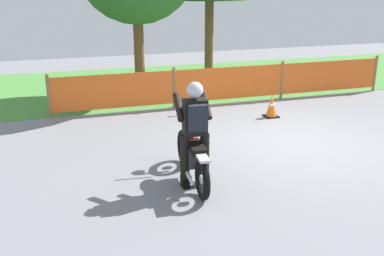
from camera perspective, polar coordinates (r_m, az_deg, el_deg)
name	(u,v)px	position (r m, az deg, el deg)	size (l,w,h in m)	color
ground	(289,142)	(9.45, 12.12, -1.77)	(24.00, 24.00, 0.02)	gray
grass_verge	(196,81)	(14.85, 0.47, 5.94)	(24.00, 5.80, 0.01)	#4C8C3D
barrier_fence	(230,83)	(12.08, 4.79, 5.64)	(9.26, 0.08, 1.05)	olive
motorcycle_lead	(192,153)	(7.36, -0.04, -3.20)	(0.59, 2.02, 0.96)	black
rider_lead	(195,129)	(7.00, 0.38, -0.11)	(0.58, 0.70, 1.69)	black
traffic_cone	(272,106)	(11.02, 9.95, 2.69)	(0.32, 0.32, 0.53)	black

